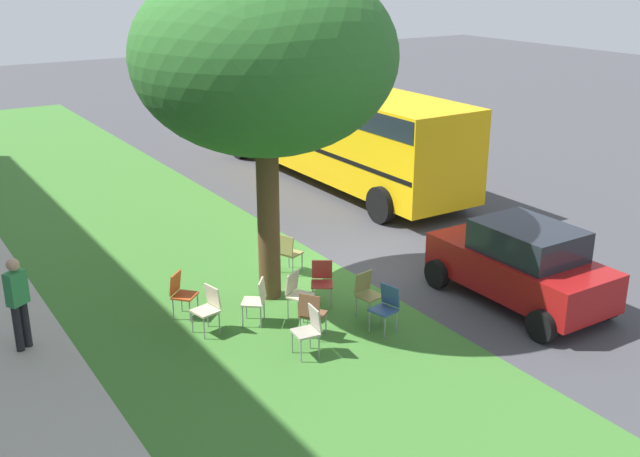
# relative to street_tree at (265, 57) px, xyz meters

# --- Properties ---
(ground) EXTENTS (80.00, 80.00, 0.00)m
(ground) POSITION_rel_street_tree_xyz_m (0.12, -2.27, -4.74)
(ground) COLOR #424247
(grass_verge) EXTENTS (48.00, 6.00, 0.01)m
(grass_verge) POSITION_rel_street_tree_xyz_m (0.12, 0.93, -4.74)
(grass_verge) COLOR #3D752D
(grass_verge) RESTS_ON ground
(street_tree) EXTENTS (4.89, 4.89, 6.57)m
(street_tree) POSITION_rel_street_tree_xyz_m (0.00, 0.00, 0.00)
(street_tree) COLOR brown
(street_tree) RESTS_ON ground
(chair_0) EXTENTS (0.58, 0.57, 0.88)m
(chair_0) POSITION_rel_street_tree_xyz_m (-0.86, -0.69, -4.22)
(chair_0) COLOR #B7332D
(chair_0) RESTS_ON ground
(chair_1) EXTENTS (0.58, 0.58, 0.88)m
(chair_1) POSITION_rel_street_tree_xyz_m (-1.99, 0.25, -4.22)
(chair_1) COLOR brown
(chair_1) RESTS_ON ground
(chair_2) EXTENTS (0.48, 0.48, 0.88)m
(chair_2) POSITION_rel_street_tree_xyz_m (-1.79, -1.10, -4.22)
(chair_2) COLOR olive
(chair_2) RESTS_ON ground
(chair_3) EXTENTS (0.59, 0.59, 0.88)m
(chair_3) POSITION_rel_street_tree_xyz_m (0.09, 1.86, -4.22)
(chair_3) COLOR #C64C1E
(chair_3) RESTS_ON ground
(chair_4) EXTENTS (0.56, 0.56, 0.88)m
(chair_4) POSITION_rel_street_tree_xyz_m (-1.09, 0.02, -4.22)
(chair_4) COLOR beige
(chair_4) RESTS_ON ground
(chair_5) EXTENTS (0.58, 0.59, 0.88)m
(chair_5) POSITION_rel_street_tree_xyz_m (-0.96, 0.80, -4.22)
(chair_5) COLOR beige
(chair_5) RESTS_ON ground
(chair_6) EXTENTS (0.46, 0.47, 0.88)m
(chair_6) POSITION_rel_street_tree_xyz_m (-2.48, 0.61, -4.22)
(chair_6) COLOR #ADA393
(chair_6) RESTS_ON ground
(chair_7) EXTENTS (0.50, 0.51, 0.88)m
(chair_7) POSITION_rel_street_tree_xyz_m (-2.47, -1.03, -4.22)
(chair_7) COLOR #335184
(chair_7) RESTS_ON ground
(chair_8) EXTENTS (0.54, 0.55, 0.88)m
(chair_8) POSITION_rel_street_tree_xyz_m (0.81, -0.91, -4.22)
(chair_8) COLOR olive
(chair_8) RESTS_ON ground
(chair_9) EXTENTS (0.49, 0.50, 0.88)m
(chair_9) POSITION_rel_street_tree_xyz_m (-0.77, 1.69, -4.22)
(chair_9) COLOR beige
(chair_9) RESTS_ON ground
(parked_car) EXTENTS (3.70, 1.92, 1.65)m
(parked_car) POSITION_rel_street_tree_xyz_m (-2.93, -3.98, -3.90)
(parked_car) COLOR maroon
(parked_car) RESTS_ON ground
(school_bus) EXTENTS (10.40, 2.80, 2.88)m
(school_bus) POSITION_rel_street_tree_xyz_m (6.43, -5.86, -2.98)
(school_bus) COLOR yellow
(school_bus) RESTS_ON ground
(pedestrian_0) EXTENTS (0.36, 0.41, 1.69)m
(pedestrian_0) POSITION_rel_street_tree_xyz_m (0.39, 4.69, -3.82)
(pedestrian_0) COLOR black
(pedestrian_0) RESTS_ON ground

